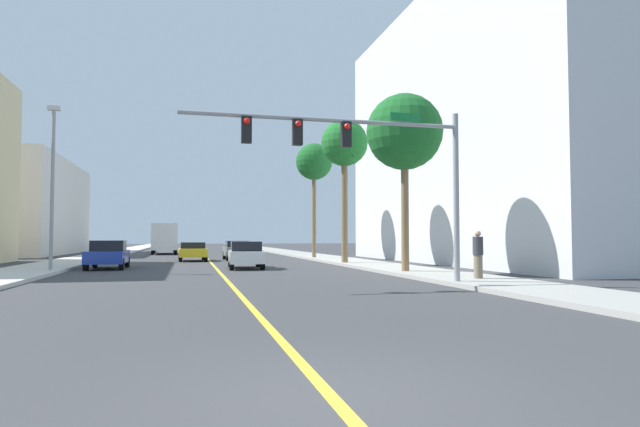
{
  "coord_description": "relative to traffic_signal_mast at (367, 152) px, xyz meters",
  "views": [
    {
      "loc": [
        -1.45,
        -5.31,
        1.65
      ],
      "look_at": [
        5.6,
        23.12,
        2.97
      ],
      "focal_mm": 29.79,
      "sensor_mm": 36.0,
      "label": 1
    }
  ],
  "objects": [
    {
      "name": "sidewalk_right",
      "position": [
        4.53,
        30.71,
        -4.39
      ],
      "size": [
        3.35,
        168.0,
        0.15
      ],
      "primitive_type": "cube",
      "color": "#9E9B93",
      "rests_on": "ground"
    },
    {
      "name": "palm_mid",
      "position": [
        3.43,
        14.1,
        2.77
      ],
      "size": [
        2.84,
        2.84,
        8.67
      ],
      "color": "brown",
      "rests_on": "sidewalk_right"
    },
    {
      "name": "lane_marking_center",
      "position": [
        -4.27,
        30.71,
        -4.47
      ],
      "size": [
        0.16,
        144.0,
        0.01
      ],
      "primitive_type": "cube",
      "color": "yellow",
      "rests_on": "ground"
    },
    {
      "name": "car_white",
      "position": [
        -2.75,
        11.78,
        -3.72
      ],
      "size": [
        1.94,
        4.21,
        1.44
      ],
      "rotation": [
        0.0,
        0.0,
        -0.05
      ],
      "color": "white",
      "rests_on": "ground"
    },
    {
      "name": "street_lamp",
      "position": [
        -11.89,
        10.23,
        -0.08
      ],
      "size": [
        0.56,
        0.28,
        7.64
      ],
      "color": "gray",
      "rests_on": "sidewalk_left"
    },
    {
      "name": "delivery_truck",
      "position": [
        -8.04,
        38.41,
        -2.87
      ],
      "size": [
        2.69,
        7.64,
        2.99
      ],
      "rotation": [
        0.0,
        0.0,
        0.04
      ],
      "color": "silver",
      "rests_on": "ground"
    },
    {
      "name": "traffic_signal_mast",
      "position": [
        0.0,
        0.0,
        0.0
      ],
      "size": [
        9.44,
        0.36,
        5.8
      ],
      "color": "gray",
      "rests_on": "sidewalk_right"
    },
    {
      "name": "ground",
      "position": [
        -4.27,
        30.71,
        -4.47
      ],
      "size": [
        192.0,
        192.0,
        0.0
      ],
      "primitive_type": "plane",
      "color": "#38383A"
    },
    {
      "name": "palm_near",
      "position": [
        3.73,
        5.61,
        1.9
      ],
      "size": [
        3.46,
        3.46,
        8.01
      ],
      "color": "brown",
      "rests_on": "sidewalk_right"
    },
    {
      "name": "car_yellow",
      "position": [
        -5.42,
        21.71,
        -3.77
      ],
      "size": [
        1.98,
        3.96,
        1.31
      ],
      "rotation": [
        0.0,
        0.0,
        0.03
      ],
      "color": "gold",
      "rests_on": "ground"
    },
    {
      "name": "building_right_near",
      "position": [
        14.13,
        14.73,
        4.27
      ],
      "size": [
        10.8,
        27.39,
        17.48
      ],
      "primitive_type": "cube",
      "color": "silver",
      "rests_on": "ground"
    },
    {
      "name": "car_blue",
      "position": [
        -9.83,
        13.26,
        -3.72
      ],
      "size": [
        1.93,
        4.04,
        1.49
      ],
      "rotation": [
        0.0,
        0.0,
        3.15
      ],
      "color": "#1E389E",
      "rests_on": "ground"
    },
    {
      "name": "palm_far",
      "position": [
        3.54,
        22.6,
        2.85
      ],
      "size": [
        2.79,
        2.79,
        8.69
      ],
      "color": "brown",
      "rests_on": "sidewalk_right"
    },
    {
      "name": "car_gray",
      "position": [
        -2.29,
        22.64,
        -3.74
      ],
      "size": [
        1.8,
        3.93,
        1.4
      ],
      "rotation": [
        0.0,
        0.0,
        0.02
      ],
      "color": "slate",
      "rests_on": "ground"
    },
    {
      "name": "sidewalk_left",
      "position": [
        -13.06,
        30.71,
        -4.39
      ],
      "size": [
        3.35,
        168.0,
        0.15
      ],
      "primitive_type": "cube",
      "color": "beige",
      "rests_on": "ground"
    },
    {
      "name": "pedestrian",
      "position": [
        4.64,
        0.99,
        -3.44
      ],
      "size": [
        0.38,
        0.38,
        1.76
      ],
      "rotation": [
        0.0,
        0.0,
        3.38
      ],
      "color": "#726651",
      "rests_on": "sidewalk_right"
    }
  ]
}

